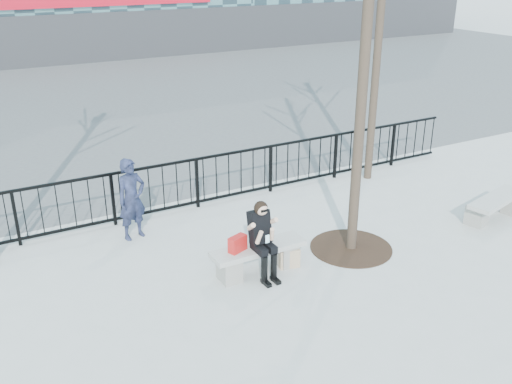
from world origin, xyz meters
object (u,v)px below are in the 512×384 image
standing_man (132,199)px  bench_second (496,205)px  bench_main (258,256)px  seated_woman (263,240)px

standing_man → bench_second: bearing=-37.2°
bench_main → standing_man: 2.74m
bench_second → standing_man: standing_man is taller
bench_second → seated_woman: (-5.25, 0.34, 0.37)m
bench_main → bench_second: 5.28m
bench_main → seated_woman: (0.00, -0.16, 0.37)m
bench_second → bench_main: bearing=160.6°
bench_main → bench_second: (5.25, -0.50, -0.00)m
bench_main → seated_woman: seated_woman is taller
bench_main → seated_woman: bearing=-90.0°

